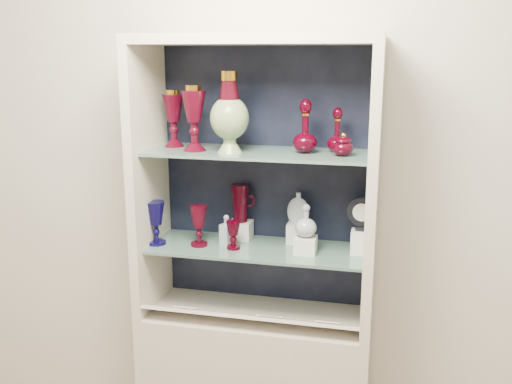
% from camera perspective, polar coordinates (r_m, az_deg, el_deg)
% --- Properties ---
extents(wall_back, '(3.50, 0.02, 2.80)m').
position_cam_1_polar(wall_back, '(2.58, 1.10, 3.28)').
color(wall_back, beige).
rests_on(wall_back, ground).
extents(cabinet_back_panel, '(0.98, 0.02, 1.15)m').
position_cam_1_polar(cabinet_back_panel, '(2.57, 0.95, 1.52)').
color(cabinet_back_panel, black).
rests_on(cabinet_back_panel, cabinet_base).
extents(cabinet_side_left, '(0.04, 0.40, 1.15)m').
position_cam_1_polar(cabinet_side_left, '(2.53, -10.64, 1.12)').
color(cabinet_side_left, beige).
rests_on(cabinet_side_left, cabinet_base).
extents(cabinet_side_right, '(0.04, 0.40, 1.15)m').
position_cam_1_polar(cabinet_side_right, '(2.33, 11.59, -0.03)').
color(cabinet_side_right, beige).
rests_on(cabinet_side_right, cabinet_base).
extents(cabinet_top_cap, '(1.00, 0.40, 0.04)m').
position_cam_1_polar(cabinet_top_cap, '(2.33, -0.00, 15.02)').
color(cabinet_top_cap, beige).
rests_on(cabinet_top_cap, cabinet_side_left).
extents(shelf_lower, '(0.92, 0.34, 0.01)m').
position_cam_1_polar(shelf_lower, '(2.48, 0.10, -5.64)').
color(shelf_lower, slate).
rests_on(shelf_lower, cabinet_side_left).
extents(shelf_upper, '(0.92, 0.34, 0.01)m').
position_cam_1_polar(shelf_upper, '(2.38, 0.11, 3.95)').
color(shelf_upper, slate).
rests_on(shelf_upper, cabinet_side_left).
extents(label_ledge, '(0.92, 0.17, 0.09)m').
position_cam_1_polar(label_ledge, '(2.47, -0.59, -12.42)').
color(label_ledge, beige).
rests_on(label_ledge, cabinet_base).
extents(label_card_0, '(0.10, 0.06, 0.03)m').
position_cam_1_polar(label_card_0, '(2.41, 7.21, -12.77)').
color(label_card_0, white).
rests_on(label_card_0, label_ledge).
extents(label_card_1, '(0.10, 0.06, 0.03)m').
position_cam_1_polar(label_card_1, '(2.45, 1.35, -12.29)').
color(label_card_1, white).
rests_on(label_card_1, label_ledge).
extents(label_card_2, '(0.10, 0.06, 0.03)m').
position_cam_1_polar(label_card_2, '(2.54, -6.86, -11.40)').
color(label_card_2, white).
rests_on(label_card_2, label_ledge).
extents(label_card_3, '(0.10, 0.06, 0.03)m').
position_cam_1_polar(label_card_3, '(2.44, 1.65, -12.32)').
color(label_card_3, white).
rests_on(label_card_3, label_ledge).
extents(pedestal_lamp_left, '(0.10, 0.10, 0.25)m').
position_cam_1_polar(pedestal_lamp_left, '(2.51, -8.26, 7.30)').
color(pedestal_lamp_left, '#420615').
rests_on(pedestal_lamp_left, shelf_upper).
extents(pedestal_lamp_right, '(0.11, 0.11, 0.27)m').
position_cam_1_polar(pedestal_lamp_right, '(2.39, -6.22, 7.34)').
color(pedestal_lamp_right, '#420615').
rests_on(pedestal_lamp_right, shelf_upper).
extents(enamel_urn, '(0.16, 0.16, 0.33)m').
position_cam_1_polar(enamel_urn, '(2.33, -2.68, 7.96)').
color(enamel_urn, '#084917').
rests_on(enamel_urn, shelf_upper).
extents(ruby_decanter_a, '(0.11, 0.11, 0.21)m').
position_cam_1_polar(ruby_decanter_a, '(2.36, 8.13, 6.43)').
color(ruby_decanter_a, '#3E000F').
rests_on(ruby_decanter_a, shelf_upper).
extents(ruby_decanter_b, '(0.13, 0.13, 0.23)m').
position_cam_1_polar(ruby_decanter_b, '(2.33, 4.95, 6.73)').
color(ruby_decanter_b, '#3E000F').
rests_on(ruby_decanter_b, shelf_upper).
extents(lidded_bowl, '(0.09, 0.09, 0.09)m').
position_cam_1_polar(lidded_bowl, '(2.29, 8.68, 4.76)').
color(lidded_bowl, '#3E000F').
rests_on(lidded_bowl, shelf_upper).
extents(cobalt_goblet, '(0.10, 0.10, 0.19)m').
position_cam_1_polar(cobalt_goblet, '(2.53, -9.98, -3.06)').
color(cobalt_goblet, '#0A063B').
rests_on(cobalt_goblet, shelf_lower).
extents(ruby_goblet_tall, '(0.10, 0.10, 0.18)m').
position_cam_1_polar(ruby_goblet_tall, '(2.48, -5.75, -3.39)').
color(ruby_goblet_tall, '#420615').
rests_on(ruby_goblet_tall, shelf_lower).
extents(ruby_goblet_small, '(0.08, 0.08, 0.12)m').
position_cam_1_polar(ruby_goblet_small, '(2.44, -2.28, -4.34)').
color(ruby_goblet_small, '#3E000F').
rests_on(ruby_goblet_small, shelf_lower).
extents(riser_ruby_pitcher, '(0.10, 0.10, 0.08)m').
position_cam_1_polar(riser_ruby_pitcher, '(2.58, -1.57, -3.81)').
color(riser_ruby_pitcher, silver).
rests_on(riser_ruby_pitcher, shelf_lower).
extents(ruby_pitcher, '(0.15, 0.13, 0.17)m').
position_cam_1_polar(ruby_pitcher, '(2.55, -1.59, -1.12)').
color(ruby_pitcher, '#420615').
rests_on(ruby_pitcher, riser_ruby_pitcher).
extents(clear_square_bottle, '(0.06, 0.06, 0.13)m').
position_cam_1_polar(clear_square_bottle, '(2.49, -2.97, -3.79)').
color(clear_square_bottle, '#98A3AF').
rests_on(clear_square_bottle, shelf_lower).
extents(riser_flat_flask, '(0.09, 0.09, 0.09)m').
position_cam_1_polar(riser_flat_flask, '(2.53, 4.20, -4.10)').
color(riser_flat_flask, silver).
rests_on(riser_flat_flask, shelf_lower).
extents(flat_flask, '(0.11, 0.06, 0.14)m').
position_cam_1_polar(flat_flask, '(2.50, 4.25, -1.56)').
color(flat_flask, silver).
rests_on(flat_flask, riser_flat_flask).
extents(riser_clear_round_decanter, '(0.09, 0.09, 0.07)m').
position_cam_1_polar(riser_clear_round_decanter, '(2.41, 4.97, -5.30)').
color(riser_clear_round_decanter, silver).
rests_on(riser_clear_round_decanter, shelf_lower).
extents(clear_round_decanter, '(0.11, 0.11, 0.14)m').
position_cam_1_polar(clear_round_decanter, '(2.38, 5.02, -2.96)').
color(clear_round_decanter, '#98A3AF').
rests_on(clear_round_decanter, riser_clear_round_decanter).
extents(riser_cameo_medallion, '(0.08, 0.08, 0.10)m').
position_cam_1_polar(riser_cameo_medallion, '(2.43, 10.42, -4.93)').
color(riser_cameo_medallion, silver).
rests_on(riser_cameo_medallion, shelf_lower).
extents(cameo_medallion, '(0.13, 0.06, 0.15)m').
position_cam_1_polar(cameo_medallion, '(2.39, 10.54, -2.13)').
color(cameo_medallion, black).
rests_on(cameo_medallion, riser_cameo_medallion).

